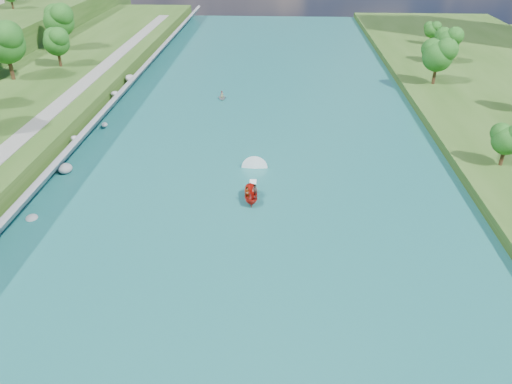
{
  "coord_description": "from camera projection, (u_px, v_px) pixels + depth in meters",
  "views": [
    {
      "loc": [
        3.6,
        -36.77,
        30.98
      ],
      "look_at": [
        1.0,
        13.8,
        2.5
      ],
      "focal_mm": 35.0,
      "sensor_mm": 36.0,
      "label": 1
    }
  ],
  "objects": [
    {
      "name": "ground",
      "position": [
        238.0,
        286.0,
        47.36
      ],
      "size": [
        260.0,
        260.0,
        0.0
      ],
      "primitive_type": "plane",
      "color": "#2D5119",
      "rests_on": "ground"
    },
    {
      "name": "river_water",
      "position": [
        251.0,
        185.0,
        64.74
      ],
      "size": [
        55.0,
        240.0,
        0.1
      ],
      "primitive_type": "cube",
      "color": "#1A6565",
      "rests_on": "ground"
    },
    {
      "name": "riprap_bank",
      "position": [
        51.0,
        170.0,
        64.58
      ],
      "size": [
        3.96,
        236.0,
        4.48
      ],
      "color": "slate",
      "rests_on": "ground"
    },
    {
      "name": "riverside_path",
      "position": [
        0.0,
        155.0,
        64.48
      ],
      "size": [
        3.0,
        200.0,
        0.1
      ],
      "primitive_type": "cube",
      "color": "gray",
      "rests_on": "berm_west"
    },
    {
      "name": "motorboat",
      "position": [
        252.0,
        190.0,
        62.06
      ],
      "size": [
        3.6,
        18.96,
        2.07
      ],
      "rotation": [
        0.0,
        0.0,
        3.23
      ],
      "color": "#AD180D",
      "rests_on": "river_water"
    },
    {
      "name": "raft",
      "position": [
        222.0,
        97.0,
        94.27
      ],
      "size": [
        2.17,
        2.82,
        1.5
      ],
      "rotation": [
        0.0,
        0.0,
        0.12
      ],
      "color": "gray",
      "rests_on": "river_water"
    }
  ]
}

